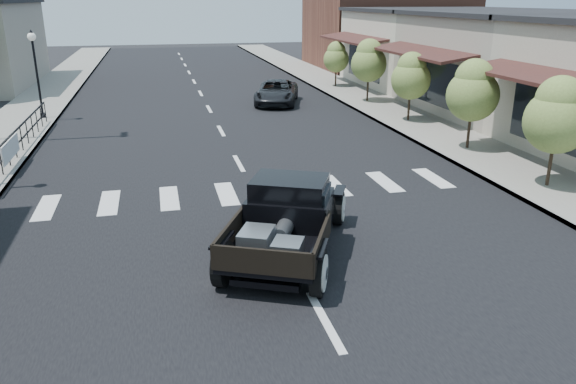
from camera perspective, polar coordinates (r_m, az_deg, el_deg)
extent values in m
plane|color=black|center=(12.49, -0.23, -5.91)|extent=(120.00, 120.00, 0.00)
cube|color=black|center=(26.68, -7.59, 7.55)|extent=(14.00, 80.00, 0.02)
cube|color=gray|center=(27.21, -25.78, 6.18)|extent=(3.00, 80.00, 0.15)
cube|color=gray|center=(28.75, 9.68, 8.41)|extent=(3.00, 80.00, 0.15)
cube|color=#A69D8B|center=(29.91, 23.27, 11.79)|extent=(10.00, 9.00, 4.50)
cube|color=beige|center=(37.53, 15.12, 13.85)|extent=(10.00, 9.00, 4.50)
cube|color=brown|center=(46.70, 9.90, 16.67)|extent=(11.00, 10.00, 7.00)
imported|color=black|center=(29.74, -1.16, 10.07)|extent=(3.24, 4.78, 1.22)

